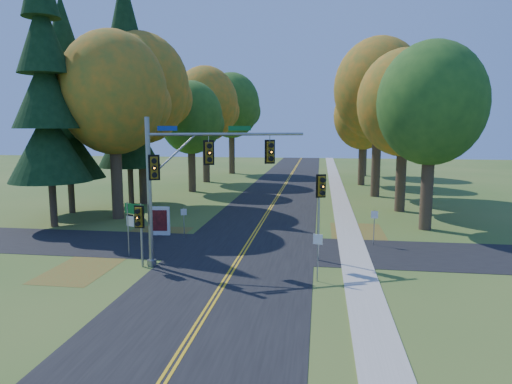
# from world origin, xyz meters

# --- Properties ---
(ground) EXTENTS (160.00, 160.00, 0.00)m
(ground) POSITION_xyz_m (0.00, 0.00, 0.00)
(ground) COLOR #355A20
(ground) RESTS_ON ground
(road_main) EXTENTS (8.00, 160.00, 0.02)m
(road_main) POSITION_xyz_m (0.00, 0.00, 0.01)
(road_main) COLOR black
(road_main) RESTS_ON ground
(road_cross) EXTENTS (60.00, 6.00, 0.02)m
(road_cross) POSITION_xyz_m (0.00, 2.00, 0.01)
(road_cross) COLOR black
(road_cross) RESTS_ON ground
(centerline_left) EXTENTS (0.10, 160.00, 0.01)m
(centerline_left) POSITION_xyz_m (-0.10, 0.00, 0.03)
(centerline_left) COLOR gold
(centerline_left) RESTS_ON road_main
(centerline_right) EXTENTS (0.10, 160.00, 0.01)m
(centerline_right) POSITION_xyz_m (0.10, 0.00, 0.03)
(centerline_right) COLOR gold
(centerline_right) RESTS_ON road_main
(sidewalk_east) EXTENTS (1.60, 160.00, 0.06)m
(sidewalk_east) POSITION_xyz_m (6.20, 0.00, 0.03)
(sidewalk_east) COLOR #9E998E
(sidewalk_east) RESTS_ON ground
(leaf_patch_w_near) EXTENTS (4.00, 6.00, 0.00)m
(leaf_patch_w_near) POSITION_xyz_m (-6.50, 4.00, 0.01)
(leaf_patch_w_near) COLOR brown
(leaf_patch_w_near) RESTS_ON ground
(leaf_patch_e) EXTENTS (3.50, 8.00, 0.00)m
(leaf_patch_e) POSITION_xyz_m (6.80, 6.00, 0.01)
(leaf_patch_e) COLOR brown
(leaf_patch_e) RESTS_ON ground
(leaf_patch_w_far) EXTENTS (3.00, 5.00, 0.00)m
(leaf_patch_w_far) POSITION_xyz_m (-7.50, -3.00, 0.01)
(leaf_patch_w_far) COLOR brown
(leaf_patch_w_far) RESTS_ON ground
(tree_w_a) EXTENTS (8.00, 8.00, 14.15)m
(tree_w_a) POSITION_xyz_m (-11.13, 9.38, 9.49)
(tree_w_a) COLOR #38281C
(tree_w_a) RESTS_ON ground
(tree_e_a) EXTENTS (7.20, 7.20, 12.73)m
(tree_e_a) POSITION_xyz_m (11.57, 8.77, 8.53)
(tree_e_a) COLOR #38281C
(tree_e_a) RESTS_ON ground
(tree_w_b) EXTENTS (8.60, 8.60, 15.38)m
(tree_w_b) POSITION_xyz_m (-11.72, 16.29, 10.37)
(tree_w_b) COLOR #38281C
(tree_w_b) RESTS_ON ground
(tree_e_b) EXTENTS (7.60, 7.60, 13.33)m
(tree_e_b) POSITION_xyz_m (10.97, 15.58, 8.90)
(tree_e_b) COLOR #38281C
(tree_e_b) RESTS_ON ground
(tree_w_c) EXTENTS (6.80, 6.80, 11.91)m
(tree_w_c) POSITION_xyz_m (-9.54, 24.47, 7.94)
(tree_w_c) COLOR #38281C
(tree_w_c) RESTS_ON ground
(tree_e_c) EXTENTS (8.80, 8.80, 15.79)m
(tree_e_c) POSITION_xyz_m (9.88, 23.69, 10.66)
(tree_e_c) COLOR #38281C
(tree_e_c) RESTS_ON ground
(tree_w_d) EXTENTS (8.20, 8.20, 14.56)m
(tree_w_d) POSITION_xyz_m (-10.13, 33.18, 9.78)
(tree_w_d) COLOR #38281C
(tree_w_d) RESTS_ON ground
(tree_e_d) EXTENTS (7.00, 7.00, 12.32)m
(tree_e_d) POSITION_xyz_m (9.26, 32.87, 8.24)
(tree_e_d) COLOR #38281C
(tree_e_d) RESTS_ON ground
(tree_w_e) EXTENTS (8.40, 8.40, 14.97)m
(tree_w_e) POSITION_xyz_m (-8.92, 44.09, 10.07)
(tree_w_e) COLOR #38281C
(tree_w_e) RESTS_ON ground
(tree_e_e) EXTENTS (7.80, 7.80, 13.74)m
(tree_e_e) POSITION_xyz_m (10.47, 43.58, 9.19)
(tree_e_e) COLOR #38281C
(tree_e_e) RESTS_ON ground
(pine_a) EXTENTS (5.60, 5.60, 19.48)m
(pine_a) POSITION_xyz_m (-14.50, 6.00, 9.18)
(pine_a) COLOR #38281C
(pine_a) RESTS_ON ground
(pine_b) EXTENTS (5.60, 5.60, 17.31)m
(pine_b) POSITION_xyz_m (-16.00, 11.00, 8.16)
(pine_b) COLOR #38281C
(pine_b) RESTS_ON ground
(pine_c) EXTENTS (5.60, 5.60, 20.56)m
(pine_c) POSITION_xyz_m (-13.00, 16.00, 9.69)
(pine_c) COLOR #38281C
(pine_c) RESTS_ON ground
(traffic_mast) EXTENTS (7.75, 3.51, 7.53)m
(traffic_mast) POSITION_xyz_m (-2.29, -1.27, 4.85)
(traffic_mast) COLOR gray
(traffic_mast) RESTS_ON ground
(east_signal_pole) EXTENTS (0.51, 0.62, 4.64)m
(east_signal_pole) POSITION_xyz_m (4.27, -0.01, 3.52)
(east_signal_pole) COLOR #979A9F
(east_signal_pole) RESTS_ON ground
(ped_signal_pole) EXTENTS (0.51, 0.58, 3.20)m
(ped_signal_pole) POSITION_xyz_m (-4.62, -2.37, 2.38)
(ped_signal_pole) COLOR #93949B
(ped_signal_pole) RESTS_ON ground
(route_sign_cluster) EXTENTS (1.32, 0.58, 3.03)m
(route_sign_cluster) POSITION_xyz_m (-5.61, -0.63, 2.13)
(route_sign_cluster) COLOR gray
(route_sign_cluster) RESTS_ON ground
(info_kiosk) EXTENTS (1.38, 0.34, 1.90)m
(info_kiosk) POSITION_xyz_m (-6.11, 4.43, 0.94)
(info_kiosk) COLOR silver
(info_kiosk) RESTS_ON ground
(reg_sign_e_north) EXTENTS (0.41, 0.06, 2.15)m
(reg_sign_e_north) POSITION_xyz_m (7.50, 3.87, 1.47)
(reg_sign_e_north) COLOR gray
(reg_sign_e_north) RESTS_ON ground
(reg_sign_e_south) EXTENTS (0.43, 0.17, 2.30)m
(reg_sign_e_south) POSITION_xyz_m (4.20, -3.16, 1.57)
(reg_sign_e_south) COLOR gray
(reg_sign_e_south) RESTS_ON ground
(reg_sign_w) EXTENTS (0.37, 0.14, 1.97)m
(reg_sign_w) POSITION_xyz_m (-4.27, 3.88, 1.35)
(reg_sign_w) COLOR gray
(reg_sign_w) RESTS_ON ground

